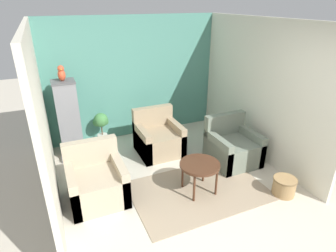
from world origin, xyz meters
TOP-DOWN VIEW (x-y plane):
  - ground_plane at (0.00, 0.00)m, footprint 20.00×20.00m
  - wall_back_accent at (0.00, 3.52)m, footprint 3.75×0.06m
  - wall_left at (-1.85, 1.74)m, footprint 0.06×3.49m
  - wall_right at (1.85, 1.74)m, footprint 0.06×3.49m
  - area_rug at (0.22, 1.04)m, footprint 2.09×1.39m
  - coffee_table at (0.22, 1.04)m, footprint 0.62×0.62m
  - armchair_left at (-1.27, 1.50)m, footprint 0.82×0.80m
  - armchair_right at (1.22, 1.58)m, footprint 0.82×0.80m
  - armchair_middle at (0.11, 2.46)m, footprint 0.82×0.80m
  - birdcage at (-1.45, 3.02)m, footprint 0.48×0.48m
  - parrot at (-1.45, 3.02)m, footprint 0.13×0.23m
  - potted_plant at (-0.84, 3.22)m, footprint 0.31×0.28m
  - wicker_basket at (1.39, 0.44)m, footprint 0.36×0.36m

SIDE VIEW (x-z plane):
  - ground_plane at x=0.00m, z-range 0.00..0.00m
  - area_rug at x=0.22m, z-range 0.00..0.01m
  - wicker_basket at x=1.39m, z-range 0.01..0.30m
  - armchair_left at x=-1.27m, z-range -0.14..0.72m
  - armchair_right at x=1.22m, z-range -0.14..0.72m
  - armchair_middle at x=0.11m, z-range -0.14..0.72m
  - potted_plant at x=-0.84m, z-range 0.09..0.80m
  - coffee_table at x=0.22m, z-range 0.20..0.70m
  - birdcage at x=-1.45m, z-range -0.02..1.47m
  - wall_back_accent at x=0.00m, z-range 0.00..2.53m
  - wall_left at x=-1.85m, z-range 0.00..2.53m
  - wall_right at x=1.85m, z-range 0.00..2.53m
  - parrot at x=-1.45m, z-range 1.48..1.76m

